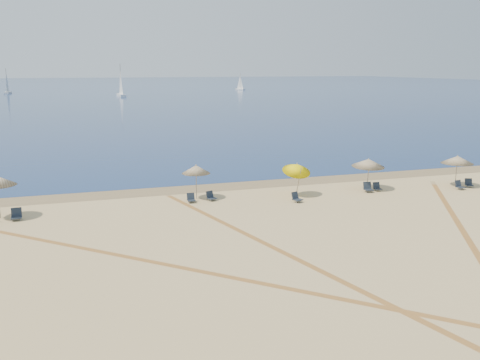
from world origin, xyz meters
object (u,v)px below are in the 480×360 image
Objects in this scene: umbrella_3 at (297,168)px; chair_4 at (211,196)px; chair_9 at (469,183)px; sailboat_1 at (240,85)px; umbrella_4 at (368,163)px; sailboat_2 at (7,86)px; chair_5 at (296,198)px; umbrella_2 at (196,169)px; chair_7 at (377,187)px; chair_6 at (368,188)px; chair_2 at (16,215)px; chair_8 at (459,185)px; umbrella_5 at (457,160)px; chair_3 at (191,198)px; sailboat_3 at (121,87)px.

umbrella_3 is 6.13m from chair_4.
sailboat_1 is (32.97, 160.70, 1.68)m from chair_9.
umbrella_4 is 0.29× the size of sailboat_2.
sailboat_1 reaches higher than chair_5.
sailboat_1 is at bearing 8.23° from sailboat_2.
chair_7 is (12.77, -1.65, -1.74)m from umbrella_2.
sailboat_1 is at bearing 83.46° from chair_6.
chair_2 reaches higher than chair_9.
chair_8 reaches higher than chair_9.
umbrella_3 is 5.58m from chair_6.
umbrella_5 is 7.31m from chair_6.
umbrella_2 is 3.41× the size of chair_8.
chair_5 is 6.84m from chair_7.
chair_4 is 167.15m from sailboat_1.
sailboat_1 is at bearing 71.84° from chair_3.
umbrella_4 is 164.19m from sailboat_1.
chair_8 is 0.93× the size of chair_9.
chair_4 is at bearing 2.35° from chair_2.
umbrella_2 is at bearing 162.83° from chair_8.
chair_4 is at bearing 4.94° from chair_3.
sailboat_2 is (-48.20, 157.09, 2.19)m from chair_9.
chair_6 is (22.98, -0.01, -0.00)m from chair_2.
chair_3 is at bearing 141.55° from chair_5.
umbrella_3 is at bearing -176.52° from chair_6.
umbrella_3 is 127.79m from sailboat_3.
chair_6 is at bearing -116.86° from umbrella_4.
chair_4 is 18.05m from chair_8.
chair_4 is 0.95× the size of chair_5.
chair_7 is 7.17m from chair_9.
sailboat_3 is at bearing 100.54° from chair_6.
chair_3 is 12.57m from chair_6.
umbrella_5 is at bearing -9.19° from umbrella_4.
sailboat_3 is at bearing 118.56° from chair_9.
chair_8 is (17.91, -2.27, 0.01)m from chair_4.
chair_8 is 0.07× the size of sailboat_3.
sailboat_3 is at bearing 65.72° from chair_4.
chair_2 is 129.30m from sailboat_3.
chair_5 is at bearing -72.00° from sailboat_2.
chair_2 is 1.01× the size of chair_8.
chair_2 is at bearing 154.45° from chair_5.
chair_4 is (-18.28, 1.38, -1.72)m from umbrella_5.
chair_4 is at bearing 174.18° from umbrella_3.
chair_6 is 0.11× the size of sailboat_1.
chair_5 is (17.04, -1.07, -0.02)m from chair_2.
umbrella_2 is at bearing 6.55° from chair_2.
chair_3 is 0.06× the size of sailboat_3.
chair_7 is at bearing -2.87° from umbrella_3.
chair_9 is (30.88, -0.88, -0.04)m from chair_2.
chair_3 is 0.07× the size of sailboat_2.
sailboat_3 is (34.15, -28.03, 0.42)m from sailboat_2.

